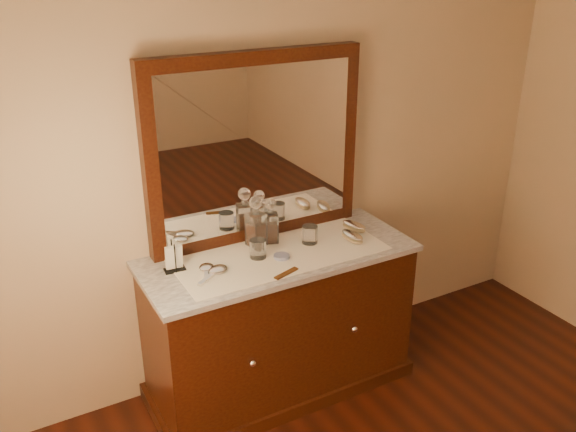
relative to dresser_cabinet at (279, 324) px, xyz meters
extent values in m
plane|color=tan|center=(0.00, 0.29, 0.99)|extent=(4.50, 4.50, 0.00)
cube|color=black|center=(0.00, 0.00, 0.00)|extent=(1.40, 0.55, 0.82)
cube|color=black|center=(0.00, 0.00, -0.37)|extent=(1.46, 0.59, 0.08)
sphere|color=silver|center=(-0.30, -0.28, 0.04)|extent=(0.04, 0.04, 0.04)
sphere|color=silver|center=(0.30, -0.28, 0.04)|extent=(0.04, 0.04, 0.04)
cube|color=white|center=(0.00, 0.00, 0.42)|extent=(1.44, 0.59, 0.03)
cube|color=black|center=(0.00, 0.25, 0.94)|extent=(1.20, 0.08, 1.00)
cube|color=white|center=(0.00, 0.21, 0.94)|extent=(1.06, 0.01, 0.86)
cube|color=white|center=(0.00, -0.02, 0.44)|extent=(1.10, 0.45, 0.00)
cylinder|color=silver|center=(-0.01, -0.06, 0.45)|extent=(0.09, 0.09, 0.01)
cube|color=brown|center=(-0.07, -0.22, 0.45)|extent=(0.15, 0.07, 0.01)
cube|color=black|center=(-0.53, 0.09, 0.44)|extent=(0.11, 0.07, 0.01)
cylinder|color=black|center=(-0.54, 0.06, 0.52)|extent=(0.01, 0.01, 0.15)
cylinder|color=black|center=(-0.53, 0.12, 0.52)|extent=(0.01, 0.01, 0.15)
cube|color=white|center=(-0.53, 0.09, 0.51)|extent=(0.09, 0.05, 0.13)
cube|color=brown|center=(-0.06, 0.14, 0.51)|extent=(0.08, 0.08, 0.13)
cube|color=white|center=(-0.06, 0.14, 0.53)|extent=(0.10, 0.10, 0.18)
cylinder|color=white|center=(-0.06, 0.14, 0.64)|extent=(0.04, 0.04, 0.03)
sphere|color=white|center=(-0.06, 0.14, 0.69)|extent=(0.09, 0.09, 0.07)
cube|color=brown|center=(0.03, 0.14, 0.50)|extent=(0.08, 0.08, 0.11)
cube|color=white|center=(0.03, 0.14, 0.52)|extent=(0.10, 0.10, 0.16)
cylinder|color=white|center=(0.03, 0.14, 0.62)|extent=(0.04, 0.04, 0.03)
sphere|color=white|center=(0.03, 0.14, 0.66)|extent=(0.08, 0.08, 0.06)
ellipsoid|color=tan|center=(0.42, -0.06, 0.46)|extent=(0.08, 0.16, 0.02)
ellipsoid|color=silver|center=(0.42, -0.06, 0.48)|extent=(0.08, 0.16, 0.02)
ellipsoid|color=tan|center=(0.50, 0.04, 0.46)|extent=(0.11, 0.17, 0.02)
ellipsoid|color=silver|center=(0.50, 0.04, 0.48)|extent=(0.11, 0.17, 0.02)
ellipsoid|color=silver|center=(-0.39, 0.02, 0.45)|extent=(0.10, 0.11, 0.02)
cube|color=silver|center=(-0.43, -0.06, 0.45)|extent=(0.07, 0.12, 0.01)
ellipsoid|color=silver|center=(-0.35, -0.03, 0.45)|extent=(0.14, 0.13, 0.02)
cube|color=silver|center=(-0.43, -0.09, 0.45)|extent=(0.13, 0.10, 0.01)
cylinder|color=white|center=(-0.12, 0.01, 0.49)|extent=(0.09, 0.09, 0.10)
cylinder|color=white|center=(0.20, 0.02, 0.49)|extent=(0.09, 0.09, 0.10)
camera|label=1|loc=(-1.31, -2.48, 1.89)|focal=37.77mm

